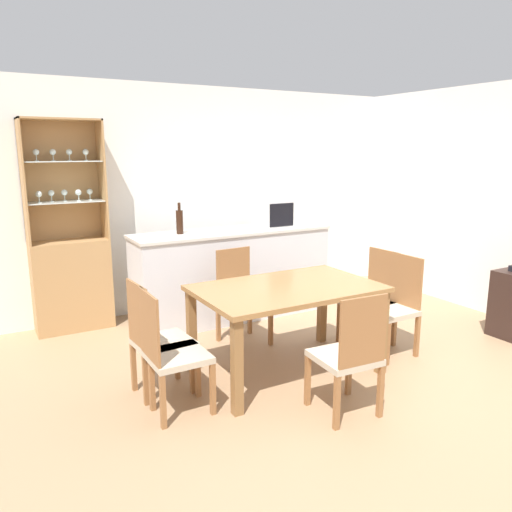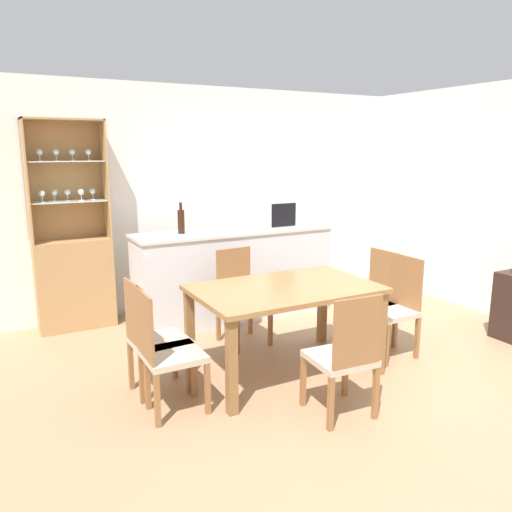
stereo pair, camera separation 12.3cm
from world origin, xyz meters
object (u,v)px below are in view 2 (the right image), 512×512
at_px(dining_chair_head_near, 344,357).
at_px(dining_chair_side_left_far, 155,340).
at_px(display_cabinet, 74,268).
at_px(dining_chair_side_right_near, 393,308).
at_px(dining_chair_side_left_near, 166,353).
at_px(wine_bottle, 181,221).
at_px(dining_chair_head_far, 241,298).
at_px(microwave, 280,213).
at_px(dining_chair_side_right_far, 372,300).
at_px(dining_table, 285,298).

bearing_deg(dining_chair_head_near, dining_chair_side_left_far, 142.67).
relative_size(display_cabinet, dining_chair_side_right_near, 2.36).
distance_m(display_cabinet, dining_chair_side_left_near, 2.16).
bearing_deg(dining_chair_side_left_far, wine_bottle, 148.11).
relative_size(dining_chair_head_far, dining_chair_side_right_near, 1.00).
distance_m(dining_chair_side_left_near, wine_bottle, 1.95).
bearing_deg(display_cabinet, dining_chair_side_right_near, -41.50).
bearing_deg(dining_chair_side_left_far, display_cabinet, -175.24).
distance_m(microwave, wine_bottle, 1.18).
height_order(dining_chair_side_right_far, wine_bottle, wine_bottle).
height_order(dining_table, microwave, microwave).
bearing_deg(wine_bottle, dining_chair_side_left_near, -113.83).
xyz_separation_m(dining_chair_head_far, dining_chair_side_right_near, (1.06, -0.93, 0.00)).
bearing_deg(dining_chair_side_left_near, dining_chair_side_left_far, 179.77).
bearing_deg(wine_bottle, dining_chair_head_near, -82.24).
bearing_deg(dining_chair_head_far, display_cabinet, -45.79).
height_order(display_cabinet, dining_chair_side_left_far, display_cabinet).
height_order(display_cabinet, dining_table, display_cabinet).
height_order(dining_chair_head_far, microwave, microwave).
relative_size(display_cabinet, dining_chair_side_left_near, 2.36).
xyz_separation_m(dining_chair_head_near, dining_chair_side_left_near, (-1.06, 0.65, 0.00)).
xyz_separation_m(dining_chair_side_left_far, dining_chair_side_right_near, (2.12, -0.28, 0.00)).
distance_m(dining_table, dining_chair_side_right_far, 1.09).
xyz_separation_m(display_cabinet, dining_chair_head_near, (1.34, -2.78, -0.20)).
relative_size(dining_chair_side_right_far, wine_bottle, 2.80).
relative_size(dining_table, wine_bottle, 4.56).
bearing_deg(display_cabinet, dining_table, -55.92).
relative_size(dining_chair_head_far, microwave, 1.89).
height_order(dining_chair_side_right_near, microwave, microwave).
distance_m(dining_table, dining_chair_head_far, 0.82).
distance_m(display_cabinet, dining_chair_side_right_near, 3.22).
bearing_deg(dining_chair_side_right_near, display_cabinet, 48.00).
height_order(dining_table, dining_chair_side_left_near, dining_chair_side_left_near).
relative_size(dining_chair_head_near, microwave, 1.89).
height_order(dining_chair_side_left_near, wine_bottle, wine_bottle).
bearing_deg(dining_table, display_cabinet, 124.08).
bearing_deg(dining_chair_head_far, dining_chair_head_near, 86.03).
height_order(dining_chair_side_right_near, wine_bottle, wine_bottle).
bearing_deg(dining_chair_side_right_far, dining_chair_head_near, 127.97).
xyz_separation_m(dining_chair_side_right_far, microwave, (-0.20, 1.36, 0.69)).
relative_size(microwave, wine_bottle, 1.48).
bearing_deg(dining_table, wine_bottle, 101.78).
bearing_deg(dining_chair_side_right_near, dining_chair_side_right_far, -0.48).
bearing_deg(display_cabinet, wine_bottle, -23.88).
bearing_deg(dining_chair_side_right_far, dining_chair_side_left_near, 94.36).
xyz_separation_m(dining_chair_head_near, dining_chair_side_left_far, (-1.06, 0.93, 0.00)).
height_order(dining_chair_head_near, dining_chair_side_left_near, same).
relative_size(display_cabinet, dining_chair_head_far, 2.36).
bearing_deg(microwave, dining_chair_head_near, -110.58).
xyz_separation_m(dining_chair_side_right_near, microwave, (-0.20, 1.65, 0.69)).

